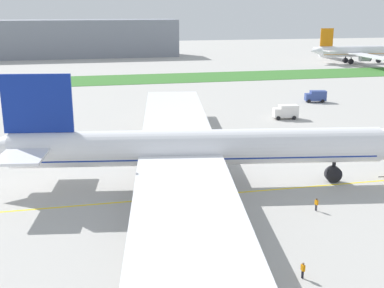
% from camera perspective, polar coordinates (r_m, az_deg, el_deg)
% --- Properties ---
extents(ground_plane, '(600.00, 600.00, 0.00)m').
position_cam_1_polar(ground_plane, '(65.92, 0.95, -5.87)').
color(ground_plane, '#ADAAA5').
rests_on(ground_plane, ground).
extents(apron_taxi_line, '(280.00, 0.36, 0.01)m').
position_cam_1_polar(apron_taxi_line, '(65.46, 1.05, -6.02)').
color(apron_taxi_line, yellow).
rests_on(apron_taxi_line, ground).
extents(grass_median_strip, '(320.00, 24.00, 0.10)m').
position_cam_1_polar(grass_median_strip, '(171.17, -7.58, 7.47)').
color(grass_median_strip, '#38722D').
rests_on(grass_median_strip, ground).
extents(airliner_foreground, '(59.15, 97.16, 15.81)m').
position_cam_1_polar(airliner_foreground, '(67.55, -0.12, -0.51)').
color(airliner_foreground, white).
rests_on(airliner_foreground, ground).
extents(ground_crew_wingwalker_port, '(0.36, 0.55, 1.64)m').
position_cam_1_polar(ground_crew_wingwalker_port, '(62.34, 14.29, -6.70)').
color(ground_crew_wingwalker_port, black).
rests_on(ground_crew_wingwalker_port, ground).
extents(ground_crew_marshaller_front, '(0.30, 0.57, 1.63)m').
position_cam_1_polar(ground_crew_marshaller_front, '(47.58, 12.79, -13.99)').
color(ground_crew_marshaller_front, black).
rests_on(ground_crew_marshaller_front, ground).
extents(service_truck_baggage_loader, '(5.62, 3.10, 3.13)m').
position_cam_1_polar(service_truck_baggage_loader, '(111.35, 10.88, 3.75)').
color(service_truck_baggage_loader, white).
rests_on(service_truck_baggage_loader, ground).
extents(service_truck_fuel_bowser, '(5.69, 3.17, 3.00)m').
position_cam_1_polar(service_truck_fuel_bowser, '(132.94, 14.23, 5.44)').
color(service_truck_fuel_bowser, '#33478C').
rests_on(service_truck_fuel_bowser, ground).
extents(parked_airliner_far_centre, '(40.33, 62.52, 15.23)m').
position_cam_1_polar(parked_airliner_far_centre, '(229.59, 18.24, 10.19)').
color(parked_airliner_far_centre, white).
rests_on(parked_airliner_far_centre, ground).
extents(terminal_building, '(103.91, 20.00, 18.00)m').
position_cam_1_polar(terminal_building, '(252.21, -13.87, 11.82)').
color(terminal_building, gray).
rests_on(terminal_building, ground).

